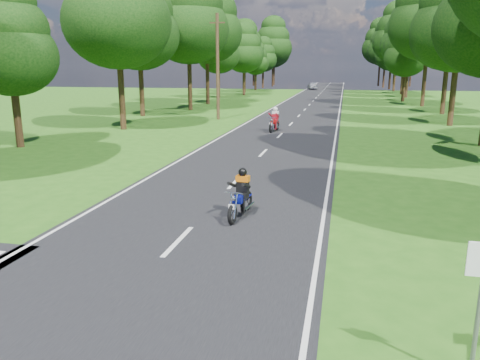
# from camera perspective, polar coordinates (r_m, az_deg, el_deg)

# --- Properties ---
(ground) EXTENTS (160.00, 160.00, 0.00)m
(ground) POSITION_cam_1_polar(r_m,az_deg,el_deg) (9.61, -11.69, -11.61)
(ground) COLOR #255613
(ground) RESTS_ON ground
(main_road) EXTENTS (7.00, 140.00, 0.02)m
(main_road) POSITION_cam_1_polar(r_m,az_deg,el_deg) (58.15, 8.90, 9.49)
(main_road) COLOR black
(main_road) RESTS_ON ground
(road_markings) EXTENTS (7.40, 140.00, 0.01)m
(road_markings) POSITION_cam_1_polar(r_m,az_deg,el_deg) (56.30, 8.63, 9.38)
(road_markings) COLOR silver
(road_markings) RESTS_ON main_road
(treeline) EXTENTS (40.00, 115.35, 14.78)m
(treeline) POSITION_cam_1_polar(r_m,az_deg,el_deg) (68.12, 11.01, 16.93)
(treeline) COLOR black
(treeline) RESTS_ON ground
(telegraph_pole) EXTENTS (1.20, 0.26, 8.00)m
(telegraph_pole) POSITION_cam_1_polar(r_m,az_deg,el_deg) (37.18, -2.74, 13.65)
(telegraph_pole) COLOR #382616
(telegraph_pole) RESTS_ON ground
(rider_near_blue) EXTENTS (0.71, 1.67, 1.35)m
(rider_near_blue) POSITION_cam_1_polar(r_m,az_deg,el_deg) (12.77, 0.06, -1.61)
(rider_near_blue) COLOR navy
(rider_near_blue) RESTS_ON main_road
(rider_far_red) EXTENTS (0.84, 1.91, 1.54)m
(rider_far_red) POSITION_cam_1_polar(r_m,az_deg,el_deg) (30.15, 4.21, 7.39)
(rider_far_red) COLOR #B8100E
(rider_far_red) RESTS_ON main_road
(distant_car) EXTENTS (2.33, 4.10, 1.32)m
(distant_car) POSITION_cam_1_polar(r_m,az_deg,el_deg) (88.09, 8.82, 11.28)
(distant_car) COLOR #ACAEB3
(distant_car) RESTS_ON main_road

